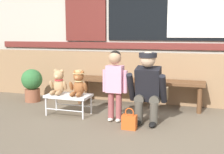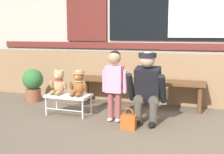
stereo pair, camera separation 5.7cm
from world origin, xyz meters
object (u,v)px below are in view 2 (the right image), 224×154
Objects in this scene: teddy_bear_plain at (59,83)px; potted_plant at (33,83)px; teddy_bear_with_hat at (78,83)px; handbag_on_ground at (129,122)px; wooden_bench_long at (138,84)px; small_display_bench at (69,97)px; child_standing at (115,78)px; adult_crouching at (148,87)px.

teddy_bear_plain reaches higher than potted_plant.
handbag_on_ground is (0.85, -0.35, -0.38)m from teddy_bear_with_hat.
wooden_bench_long is 1.84m from potted_plant.
small_display_bench is 1.76× the size of teddy_bear_with_hat.
teddy_bear_with_hat is 0.59m from child_standing.
teddy_bear_plain is 1.33m from adult_crouching.
teddy_bear_with_hat is (0.32, 0.00, 0.01)m from teddy_bear_plain.
teddy_bear_with_hat is at bearing 179.61° from adult_crouching.
potted_plant reaches higher than wooden_bench_long.
child_standing reaches higher than adult_crouching.
adult_crouching is 3.49× the size of handbag_on_ground.
child_standing is (-0.11, -0.90, 0.22)m from wooden_bench_long.
teddy_bear_with_hat is at bearing -25.54° from potted_plant.
teddy_bear_plain is at bearing 163.43° from handbag_on_ground.
small_display_bench is 1.08m from handbag_on_ground.
adult_crouching is at bearing 10.50° from child_standing.
small_display_bench is at bearing -136.08° from wooden_bench_long.
handbag_on_ground is (1.17, -0.35, -0.37)m from teddy_bear_plain.
handbag_on_ground is (0.17, -1.16, -0.28)m from wooden_bench_long.
wooden_bench_long is 1.20m from handbag_on_ground.
wooden_bench_long is at bearing 98.14° from handbag_on_ground.
handbag_on_ground is at bearing -16.57° from teddy_bear_plain.
teddy_bear_plain is at bearing -179.87° from teddy_bear_with_hat.
adult_crouching is 0.54m from handbag_on_ground.
adult_crouching is at bearing -14.37° from potted_plant.
handbag_on_ground is at bearing -43.64° from child_standing.
teddy_bear_with_hat reaches higher than small_display_bench.
teddy_bear_plain is 1.27m from handbag_on_ground.
child_standing reaches higher than small_display_bench.
potted_plant is (-1.14, 0.55, -0.15)m from teddy_bear_with_hat.
teddy_bear_with_hat is 1.27m from potted_plant.
adult_crouching is (1.17, -0.00, 0.21)m from small_display_bench.
teddy_bear_with_hat is at bearing 0.13° from teddy_bear_plain.
potted_plant is (-0.82, 0.55, -0.14)m from teddy_bear_plain.
adult_crouching is 1.67× the size of potted_plant.
wooden_bench_long is at bearing 43.92° from small_display_bench.
handbag_on_ground is (1.01, -0.35, -0.17)m from small_display_bench.
handbag_on_ground is 2.19m from potted_plant.
wooden_bench_long is 7.72× the size of handbag_on_ground.
small_display_bench is 0.81m from child_standing.
child_standing reaches higher than wooden_bench_long.
small_display_bench is 0.26m from teddy_bear_with_hat.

